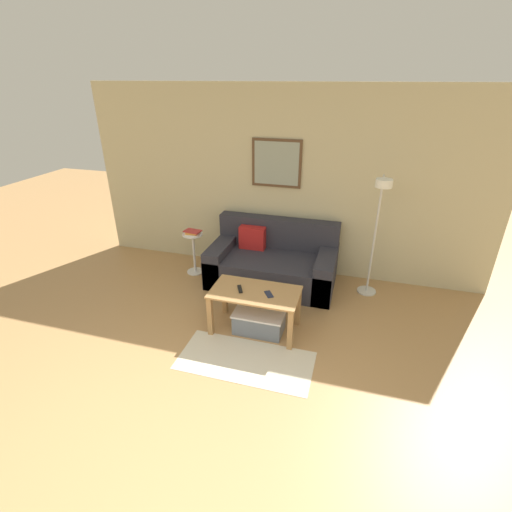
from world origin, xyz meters
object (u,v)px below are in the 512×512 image
at_px(storage_bin, 259,321).
at_px(remote_control, 240,289).
at_px(cell_phone, 269,294).
at_px(coffee_table, 255,299).
at_px(couch, 273,263).
at_px(floor_lamp, 378,221).
at_px(book_stack, 193,232).
at_px(side_table, 194,250).

relative_size(storage_bin, remote_control, 3.77).
bearing_deg(remote_control, cell_phone, -27.23).
relative_size(coffee_table, remote_control, 6.46).
height_order(couch, cell_phone, couch).
height_order(couch, floor_lamp, floor_lamp).
distance_m(storage_bin, cell_phone, 0.39).
height_order(storage_bin, floor_lamp, floor_lamp).
height_order(storage_bin, remote_control, remote_control).
relative_size(storage_bin, book_stack, 2.29).
relative_size(storage_bin, cell_phone, 4.04).
bearing_deg(cell_phone, floor_lamp, 13.32).
relative_size(couch, storage_bin, 2.99).
relative_size(coffee_table, storage_bin, 1.71).
height_order(side_table, cell_phone, side_table).
height_order(floor_lamp, cell_phone, floor_lamp).
xyz_separation_m(book_stack, cell_phone, (1.38, -1.07, -0.13)).
bearing_deg(remote_control, book_stack, 108.57).
relative_size(floor_lamp, cell_phone, 11.32).
distance_m(side_table, remote_control, 1.52).
xyz_separation_m(coffee_table, storage_bin, (0.05, -0.02, -0.27)).
bearing_deg(storage_bin, coffee_table, 160.67).
bearing_deg(floor_lamp, book_stack, -179.80).
distance_m(couch, storage_bin, 1.16).
bearing_deg(storage_bin, floor_lamp, 43.08).
bearing_deg(couch, cell_phone, -78.46).
bearing_deg(floor_lamp, remote_control, -142.01).
relative_size(couch, floor_lamp, 1.07).
relative_size(couch, side_table, 2.78).
height_order(coffee_table, floor_lamp, floor_lamp).
distance_m(remote_control, cell_phone, 0.33).
bearing_deg(book_stack, coffee_table, -40.91).
relative_size(coffee_table, side_table, 1.59).
relative_size(side_table, remote_control, 4.06).
bearing_deg(storage_bin, remote_control, 178.70).
xyz_separation_m(coffee_table, floor_lamp, (1.21, 1.06, 0.66)).
bearing_deg(floor_lamp, cell_phone, -134.05).
bearing_deg(couch, storage_bin, -83.69).
height_order(remote_control, cell_phone, remote_control).
distance_m(couch, remote_control, 1.16).
bearing_deg(side_table, couch, 2.76).
relative_size(couch, remote_control, 11.28).
bearing_deg(storage_bin, side_table, 139.78).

